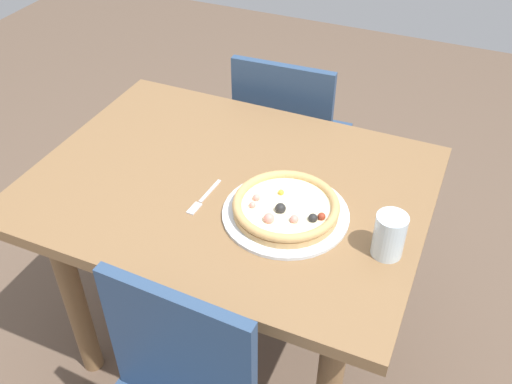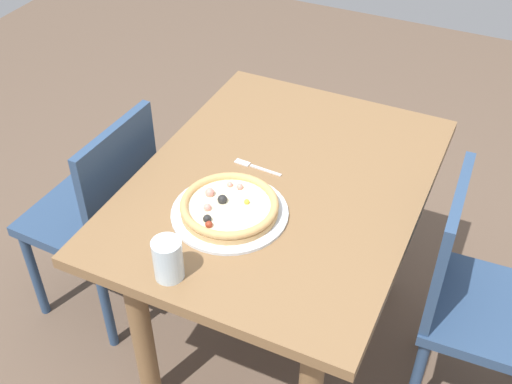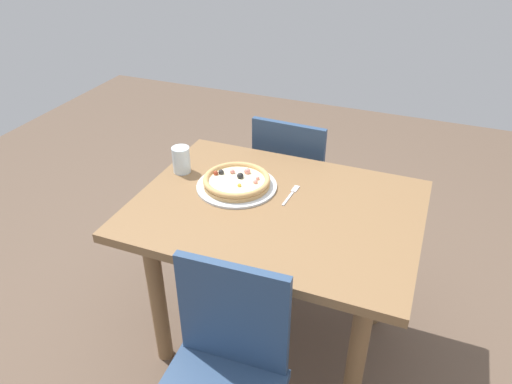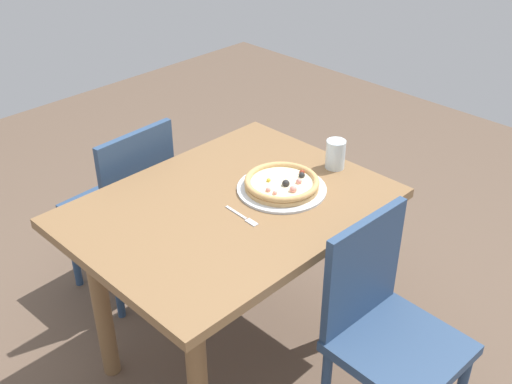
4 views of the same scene
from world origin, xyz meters
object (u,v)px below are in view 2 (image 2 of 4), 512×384
Objects in this scene: plate at (230,213)px; fork at (254,166)px; chair_near at (474,297)px; dining_table at (280,211)px; chair_far at (101,212)px; pizza at (229,206)px; drinking_glass at (168,259)px.

plate is 0.24m from fork.
plate is at bearing -73.34° from chair_near.
dining_table is 0.66m from chair_near.
chair_far is (-0.12, 0.64, -0.15)m from dining_table.
dining_table is 1.29× the size of chair_far.
chair_far is 0.62m from fork.
pizza is at bearing -73.35° from chair_near.
chair_far reaches higher than plate.
dining_table is at bearing -19.68° from pizza.
pizza is 1.74× the size of fork.
dining_table is 3.32× the size of plate.
fork is at bearing 74.21° from dining_table.
drinking_glass is (-0.28, 0.03, 0.05)m from plate.
pizza is 0.29m from drinking_glass.
drinking_glass is at bearing 93.49° from fork.
dining_table is at bearing 167.67° from fork.
fork is 0.52m from drinking_glass.
fork is (-0.01, 0.75, 0.28)m from chair_near.
chair_near is at bearing -86.09° from dining_table.
plate is 2.87× the size of drinking_glass.
chair_near is at bearing -70.78° from plate.
fork is (0.24, 0.03, -0.03)m from pizza.
chair_far is 7.41× the size of drinking_glass.
chair_near is 5.36× the size of fork.
plate is 0.29m from drinking_glass.
drinking_glass is (-0.37, -0.54, 0.34)m from chair_far.
drinking_glass is (-0.28, 0.03, 0.03)m from pizza.
fork is (0.03, 0.11, 0.13)m from dining_table.
chair_far reaches higher than dining_table.
chair_near is 0.80m from fork.
chair_near reaches higher than pizza.
chair_near is at bearing -80.44° from chair_far.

